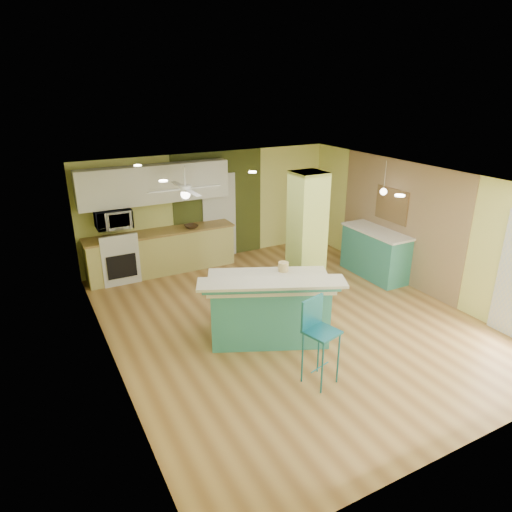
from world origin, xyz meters
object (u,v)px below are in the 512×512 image
(peninsula, at_px, (269,307))
(bar_stool, at_px, (317,328))
(fruit_bowl, at_px, (191,226))
(canister, at_px, (283,267))
(side_counter, at_px, (375,253))

(peninsula, bearing_deg, bar_stool, -65.18)
(fruit_bowl, xyz_separation_m, canister, (0.43, -3.21, 0.13))
(bar_stool, distance_m, canister, 1.60)
(bar_stool, height_order, fruit_bowl, bar_stool)
(canister, bearing_deg, bar_stool, -103.82)
(fruit_bowl, bearing_deg, canister, -82.40)
(peninsula, height_order, fruit_bowl, peninsula)
(bar_stool, xyz_separation_m, canister, (0.38, 1.53, 0.27))
(side_counter, bearing_deg, bar_stool, -142.84)
(fruit_bowl, distance_m, canister, 3.24)
(side_counter, height_order, canister, canister)
(side_counter, height_order, fruit_bowl, side_counter)
(peninsula, xyz_separation_m, side_counter, (3.29, 1.17, -0.03))
(bar_stool, xyz_separation_m, side_counter, (3.28, 2.49, -0.32))
(peninsula, xyz_separation_m, bar_stool, (0.01, -1.32, 0.29))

